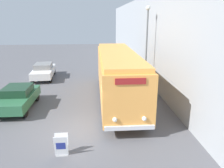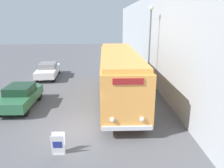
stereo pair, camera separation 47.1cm
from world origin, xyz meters
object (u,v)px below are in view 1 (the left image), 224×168
sign_board (61,146)px  parked_car_mid (44,71)px  streetlamp (147,37)px  vintage_bus (118,73)px  parked_car_near (18,97)px

sign_board → parked_car_mid: size_ratio=0.21×
sign_board → streetlamp: bearing=57.9°
vintage_bus → parked_car_near: 6.63m
sign_board → streetlamp: 10.95m
vintage_bus → streetlamp: size_ratio=1.69×
vintage_bus → streetlamp: (2.48, 2.36, 2.26)m
vintage_bus → sign_board: 7.19m
parked_car_near → parked_car_mid: 7.45m
streetlamp → parked_car_mid: size_ratio=1.41×
vintage_bus → parked_car_mid: (-6.47, 6.36, -1.18)m
parked_car_mid → parked_car_near: bearing=-93.6°
streetlamp → sign_board: bearing=-122.1°
vintage_bus → streetlamp: streetlamp is taller
vintage_bus → parked_car_mid: 9.14m
parked_car_near → streetlamp: bearing=21.7°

